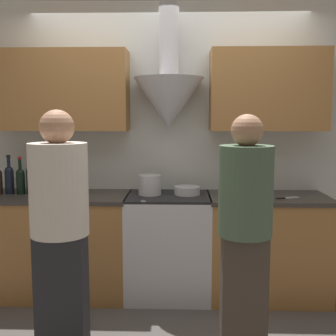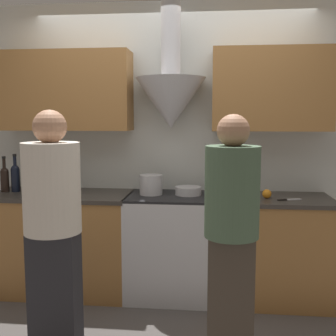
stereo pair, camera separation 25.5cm
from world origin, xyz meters
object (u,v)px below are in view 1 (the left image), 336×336
(saucepan, at_px, (238,193))
(wine_bottle_5, at_px, (51,180))
(person_foreground_right, at_px, (245,237))
(stove_range, at_px, (168,245))
(wine_bottle_4, at_px, (42,180))
(orange_fruit, at_px, (265,193))
(wine_bottle_2, at_px, (21,179))
(person_foreground_left, at_px, (60,224))
(mixing_bowl, at_px, (187,190))
(stock_pot, at_px, (150,185))
(wine_bottle_1, at_px, (9,178))
(wine_bottle_3, at_px, (31,178))

(saucepan, bearing_deg, wine_bottle_5, 175.66)
(wine_bottle_5, distance_m, person_foreground_right, 1.95)
(stove_range, xyz_separation_m, saucepan, (0.59, -0.10, 0.48))
(stove_range, bearing_deg, wine_bottle_4, 178.07)
(wine_bottle_4, xyz_separation_m, orange_fruit, (1.94, -0.09, -0.09))
(wine_bottle_2, bearing_deg, wine_bottle_5, 0.92)
(stove_range, xyz_separation_m, person_foreground_left, (-0.67, -0.97, 0.43))
(mixing_bowl, bearing_deg, stock_pot, -176.59)
(wine_bottle_1, xyz_separation_m, person_foreground_left, (0.74, -1.00, -0.15))
(wine_bottle_4, bearing_deg, saucepan, -4.52)
(wine_bottle_2, bearing_deg, mixing_bowl, 0.73)
(wine_bottle_4, bearing_deg, orange_fruit, -2.73)
(wine_bottle_5, relative_size, stock_pot, 1.63)
(wine_bottle_4, xyz_separation_m, person_foreground_right, (1.60, -1.24, -0.14))
(stove_range, distance_m, orange_fruit, 0.96)
(wine_bottle_1, bearing_deg, wine_bottle_5, -1.24)
(stove_range, distance_m, wine_bottle_3, 1.34)
(wine_bottle_4, xyz_separation_m, stock_pot, (0.95, -0.02, -0.04))
(wine_bottle_3, xyz_separation_m, orange_fruit, (2.03, -0.08, -0.10))
(wine_bottle_4, distance_m, person_foreground_left, 1.11)
(wine_bottle_4, relative_size, saucepan, 1.67)
(wine_bottle_2, distance_m, person_foreground_right, 2.16)
(wine_bottle_5, height_order, orange_fruit, wine_bottle_5)
(wine_bottle_3, xyz_separation_m, mixing_bowl, (1.37, 0.01, -0.10))
(wine_bottle_2, xyz_separation_m, mixing_bowl, (1.46, 0.02, -0.09))
(wine_bottle_3, relative_size, wine_bottle_5, 1.09)
(stove_range, xyz_separation_m, orange_fruit, (0.82, -0.05, 0.48))
(stove_range, height_order, orange_fruit, orange_fruit)
(wine_bottle_5, relative_size, orange_fruit, 4.30)
(wine_bottle_2, relative_size, person_foreground_left, 0.20)
(wine_bottle_2, bearing_deg, wine_bottle_3, 2.54)
(wine_bottle_4, xyz_separation_m, wine_bottle_5, (0.08, -0.01, 0.00))
(wine_bottle_3, relative_size, person_foreground_right, 0.22)
(wine_bottle_5, height_order, saucepan, wine_bottle_5)
(mixing_bowl, relative_size, person_foreground_left, 0.14)
(mixing_bowl, bearing_deg, stove_range, -165.99)
(stock_pot, xyz_separation_m, person_foreground_right, (0.64, -1.22, -0.10))
(wine_bottle_5, height_order, person_foreground_left, person_foreground_left)
(mixing_bowl, bearing_deg, wine_bottle_4, -179.87)
(wine_bottle_1, relative_size, wine_bottle_5, 1.05)
(wine_bottle_1, bearing_deg, wine_bottle_2, -6.76)
(stove_range, distance_m, person_foreground_left, 1.25)
(wine_bottle_4, bearing_deg, stove_range, -1.93)
(mixing_bowl, xyz_separation_m, person_foreground_left, (-0.83, -1.01, -0.05))
(wine_bottle_5, bearing_deg, wine_bottle_3, -179.93)
(stove_range, height_order, wine_bottle_3, wine_bottle_3)
(wine_bottle_5, relative_size, person_foreground_right, 0.21)
(saucepan, bearing_deg, wine_bottle_2, 176.40)
(wine_bottle_3, xyz_separation_m, person_foreground_left, (0.54, -0.99, -0.15))
(stove_range, xyz_separation_m, person_foreground_right, (0.48, -1.20, 0.43))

